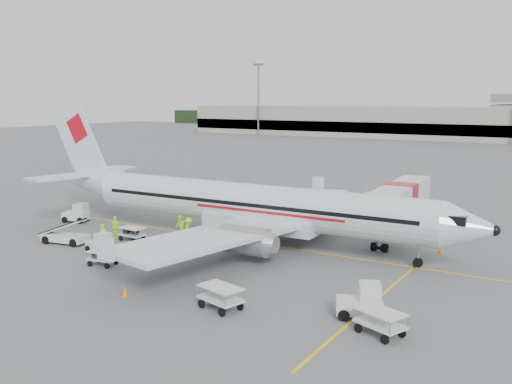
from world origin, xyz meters
TOP-DOWN VIEW (x-y plane):
  - ground at (0.00, 0.00)m, footprint 360.00×360.00m
  - stripe_lead at (0.00, 0.00)m, footprint 44.00×0.20m
  - stripe_cross at (14.00, -8.00)m, footprint 0.20×20.00m
  - terminal_west at (-40.00, 130.00)m, footprint 110.00×22.00m
  - mast_west at (-70.00, 118.00)m, footprint 3.20×1.20m
  - aircraft at (0.97, -0.09)m, footprint 39.81×31.49m
  - jet_bridge at (10.15, 8.94)m, footprint 4.20×16.97m
  - belt_loader at (-11.85, -8.03)m, footprint 5.22×2.74m
  - tug_fore at (14.08, -10.50)m, footprint 2.79×2.29m
  - tug_mid at (-7.54, -8.45)m, footprint 2.08×1.32m
  - tug_aft at (-17.50, -2.00)m, footprint 2.61×1.99m
  - cart_loaded_a at (-7.90, -4.57)m, footprint 2.24×1.43m
  - cart_loaded_b at (-4.67, -10.86)m, footprint 2.21×1.53m
  - cart_empty_a at (7.13, -13.42)m, footprint 2.82×2.09m
  - cart_empty_b at (15.83, -12.20)m, footprint 2.78×2.21m
  - cone_nose at (14.71, 4.51)m, footprint 0.36×0.36m
  - cone_port at (-3.87, 17.90)m, footprint 0.39×0.39m
  - cone_stbd at (1.19, -14.73)m, footprint 0.42×0.42m
  - crew_a at (-8.68, -7.00)m, footprint 0.70×0.52m
  - crew_b at (-5.33, -1.50)m, footprint 1.16×1.12m
  - crew_c at (-4.03, -2.01)m, footprint 1.20×1.39m
  - crew_d at (-9.63, -4.70)m, footprint 1.18×0.71m

SIDE VIEW (x-z plane):
  - ground at x=0.00m, z-range 0.00..0.00m
  - stripe_lead at x=0.00m, z-range 0.00..0.01m
  - stripe_cross at x=14.00m, z-range 0.00..0.01m
  - cone_nose at x=14.71m, z-range 0.00..0.58m
  - cone_port at x=-3.87m, z-range 0.00..0.63m
  - cone_stbd at x=1.19m, z-range 0.00..0.69m
  - cart_loaded_b at x=-4.67m, z-range 0.00..1.06m
  - cart_loaded_a at x=-7.90m, z-range 0.00..1.12m
  - cart_empty_b at x=15.83m, z-range 0.00..1.26m
  - cart_empty_a at x=7.13m, z-range 0.00..1.32m
  - tug_mid at x=-7.54m, z-range 0.00..1.53m
  - crew_a at x=-8.68m, z-range 0.00..1.77m
  - tug_aft at x=-17.50m, z-range 0.00..1.78m
  - crew_c at x=-4.03m, z-range 0.00..1.86m
  - tug_fore at x=14.08m, z-range 0.00..1.88m
  - crew_b at x=-5.33m, z-range 0.00..1.88m
  - crew_d at x=-9.63m, z-range 0.00..1.88m
  - belt_loader at x=-11.85m, z-range 0.00..2.69m
  - jet_bridge at x=10.15m, z-range 0.00..4.41m
  - terminal_west at x=-40.00m, z-range 0.00..9.00m
  - aircraft at x=0.97m, z-range 0.00..10.82m
  - mast_west at x=-70.00m, z-range 0.00..22.00m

